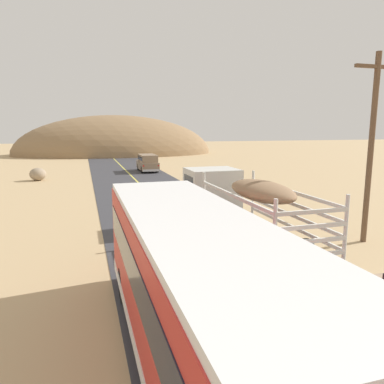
{
  "coord_description": "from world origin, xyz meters",
  "views": [
    {
      "loc": [
        -4.68,
        -6.81,
        4.98
      ],
      "look_at": [
        0.0,
        8.91,
        2.07
      ],
      "focal_mm": 34.1,
      "sensor_mm": 36.0,
      "label": 1
    }
  ],
  "objects_px": {
    "bus": "(195,287)",
    "power_pole_near": "(371,144)",
    "car_far": "(148,162)",
    "boulder_near_shoulder": "(38,174)",
    "livestock_truck": "(228,198)"
  },
  "relations": [
    {
      "from": "bus",
      "to": "power_pole_near",
      "type": "relative_size",
      "value": 1.25
    },
    {
      "from": "livestock_truck",
      "to": "boulder_near_shoulder",
      "type": "height_order",
      "value": "livestock_truck"
    },
    {
      "from": "bus",
      "to": "power_pole_near",
      "type": "xyz_separation_m",
      "value": [
        9.65,
        6.0,
        2.56
      ]
    },
    {
      "from": "boulder_near_shoulder",
      "to": "bus",
      "type": "bearing_deg",
      "value": -78.28
    },
    {
      "from": "livestock_truck",
      "to": "boulder_near_shoulder",
      "type": "relative_size",
      "value": 6.45
    },
    {
      "from": "power_pole_near",
      "to": "boulder_near_shoulder",
      "type": "relative_size",
      "value": 5.34
    },
    {
      "from": "car_far",
      "to": "boulder_near_shoulder",
      "type": "height_order",
      "value": "car_far"
    },
    {
      "from": "livestock_truck",
      "to": "boulder_near_shoulder",
      "type": "xyz_separation_m",
      "value": [
        -10.47,
        21.98,
        -1.19
      ]
    },
    {
      "from": "bus",
      "to": "car_far",
      "type": "xyz_separation_m",
      "value": [
        4.94,
        34.66,
        -0.66
      ]
    },
    {
      "from": "car_far",
      "to": "power_pole_near",
      "type": "distance_m",
      "value": 29.22
    },
    {
      "from": "bus",
      "to": "power_pole_near",
      "type": "distance_m",
      "value": 11.65
    },
    {
      "from": "bus",
      "to": "car_far",
      "type": "relative_size",
      "value": 2.16
    },
    {
      "from": "livestock_truck",
      "to": "car_far",
      "type": "height_order",
      "value": "livestock_truck"
    },
    {
      "from": "livestock_truck",
      "to": "bus",
      "type": "bearing_deg",
      "value": -116.24
    },
    {
      "from": "livestock_truck",
      "to": "power_pole_near",
      "type": "height_order",
      "value": "power_pole_near"
    }
  ]
}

